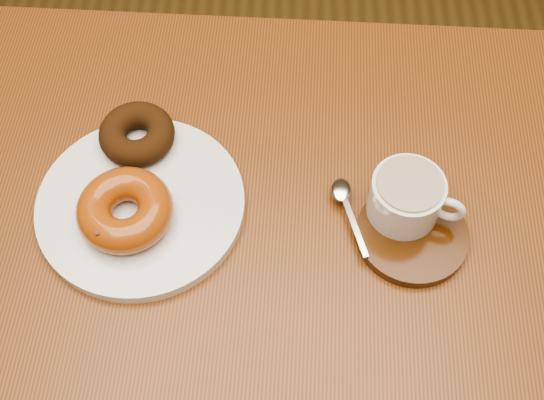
{
  "coord_description": "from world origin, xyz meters",
  "views": [
    {
      "loc": [
        0.1,
        -0.15,
        1.52
      ],
      "look_at": [
        0.08,
        0.27,
        0.83
      ],
      "focal_mm": 45.0,
      "sensor_mm": 36.0,
      "label": 1
    }
  ],
  "objects_px": {
    "saucer": "(412,235)",
    "coffee_cup": "(407,197)",
    "cafe_table": "(257,255)",
    "donut_plate": "(141,204)"
  },
  "relations": [
    {
      "from": "saucer",
      "to": "coffee_cup",
      "type": "relative_size",
      "value": 1.19
    },
    {
      "from": "cafe_table",
      "to": "coffee_cup",
      "type": "bearing_deg",
      "value": -0.08
    },
    {
      "from": "cafe_table",
      "to": "saucer",
      "type": "height_order",
      "value": "saucer"
    },
    {
      "from": "cafe_table",
      "to": "coffee_cup",
      "type": "height_order",
      "value": "coffee_cup"
    },
    {
      "from": "donut_plate",
      "to": "coffee_cup",
      "type": "xyz_separation_m",
      "value": [
        0.31,
        -0.0,
        0.04
      ]
    },
    {
      "from": "cafe_table",
      "to": "saucer",
      "type": "relative_size",
      "value": 6.71
    },
    {
      "from": "cafe_table",
      "to": "saucer",
      "type": "bearing_deg",
      "value": -8.89
    },
    {
      "from": "cafe_table",
      "to": "donut_plate",
      "type": "height_order",
      "value": "donut_plate"
    },
    {
      "from": "saucer",
      "to": "coffee_cup",
      "type": "bearing_deg",
      "value": 108.2
    },
    {
      "from": "cafe_table",
      "to": "saucer",
      "type": "distance_m",
      "value": 0.23
    }
  ]
}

